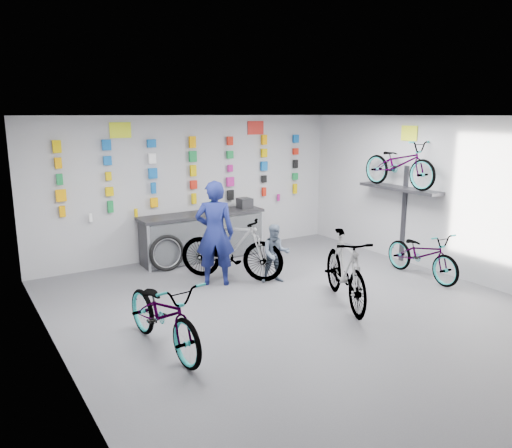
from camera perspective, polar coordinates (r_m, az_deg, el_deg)
floor at (r=7.89m, az=5.65°, el=-10.15°), size 8.00×8.00×0.00m
ceiling at (r=7.29m, az=6.16°, el=12.18°), size 8.00×8.00×0.00m
wall_back at (r=10.83m, az=-7.30°, el=4.26°), size 7.00×0.00×7.00m
wall_left at (r=6.01m, az=-21.45°, el=-3.16°), size 0.00×8.00×8.00m
wall_right at (r=9.97m, az=21.96°, el=2.75°), size 0.00×8.00×8.00m
counter at (r=10.61m, az=-6.09°, el=-1.45°), size 2.70×0.66×1.00m
merch_wall at (r=10.70m, az=-7.49°, el=5.91°), size 5.56×0.08×1.57m
wall_bracket at (r=10.58m, az=16.15°, el=3.48°), size 0.39×1.90×2.00m
sign_left at (r=10.16m, az=-15.24°, el=10.31°), size 0.42×0.02×0.30m
sign_right at (r=11.47m, az=-0.04°, el=10.94°), size 0.42×0.02×0.30m
sign_side at (r=10.58m, az=17.10°, el=9.89°), size 0.02×0.40×0.30m
bike_left at (r=6.67m, az=-10.52°, el=-10.03°), size 0.83×1.95×1.00m
bike_center at (r=8.16m, az=10.16°, el=-5.12°), size 1.31×2.02×1.18m
bike_right at (r=9.87m, az=18.47°, el=-3.29°), size 0.73×1.77×0.91m
bike_service at (r=9.26m, az=-2.84°, el=-2.76°), size 1.76×1.84×1.20m
bike_wall at (r=10.45m, az=16.06°, el=6.64°), size 0.63×1.80×0.95m
clerk at (r=8.91m, az=-4.73°, el=-1.06°), size 0.83×0.74×1.90m
customer at (r=9.10m, az=2.26°, el=-3.41°), size 0.65×0.59×1.08m
spare_wheel at (r=9.94m, az=-10.13°, el=-3.29°), size 0.73×0.13×0.73m
register at (r=10.98m, az=-1.30°, el=2.41°), size 0.29×0.30×0.22m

